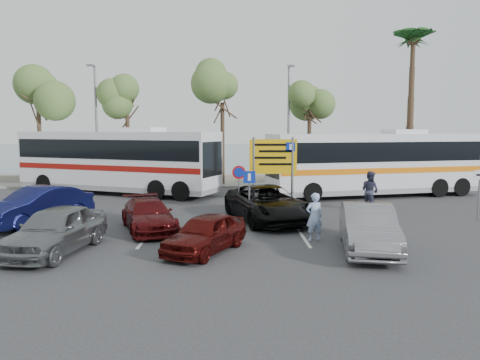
{
  "coord_description": "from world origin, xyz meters",
  "views": [
    {
      "loc": [
        -1.01,
        -18.34,
        3.98
      ],
      "look_at": [
        -0.54,
        3.0,
        1.63
      ],
      "focal_mm": 35.0,
      "sensor_mm": 36.0,
      "label": 1
    }
  ],
  "objects_px": {
    "street_lamp_left": "(96,119)",
    "car_maroon": "(148,215)",
    "car_silver_a": "(56,230)",
    "car_silver_b": "(368,228)",
    "coach_bus_right": "(374,165)",
    "pedestrian_far": "(370,191)",
    "street_lamp_right": "(289,120)",
    "coach_bus_left": "(117,163)",
    "direction_sign": "(273,162)",
    "car_red": "(205,233)",
    "pedestrian_near": "(314,217)",
    "car_blue": "(38,206)",
    "suv_black": "(267,204)"
  },
  "relations": [
    {
      "from": "car_red",
      "to": "pedestrian_near",
      "type": "distance_m",
      "value": 4.09
    },
    {
      "from": "suv_black",
      "to": "pedestrian_far",
      "type": "distance_m",
      "value": 5.9
    },
    {
      "from": "coach_bus_right",
      "to": "direction_sign",
      "type": "bearing_deg",
      "value": -138.7
    },
    {
      "from": "car_maroon",
      "to": "pedestrian_near",
      "type": "height_order",
      "value": "pedestrian_near"
    },
    {
      "from": "coach_bus_right",
      "to": "pedestrian_far",
      "type": "height_order",
      "value": "coach_bus_right"
    },
    {
      "from": "street_lamp_left",
      "to": "coach_bus_right",
      "type": "xyz_separation_m",
      "value": [
        17.5,
        -4.62,
        -2.77
      ]
    },
    {
      "from": "car_blue",
      "to": "car_maroon",
      "type": "bearing_deg",
      "value": 14.02
    },
    {
      "from": "street_lamp_right",
      "to": "pedestrian_far",
      "type": "xyz_separation_m",
      "value": [
        2.85,
        -9.34,
        -3.64
      ]
    },
    {
      "from": "street_lamp_right",
      "to": "direction_sign",
      "type": "relative_size",
      "value": 2.23
    },
    {
      "from": "car_silver_a",
      "to": "car_silver_b",
      "type": "relative_size",
      "value": 0.97
    },
    {
      "from": "street_lamp_left",
      "to": "direction_sign",
      "type": "distance_m",
      "value": 15.24
    },
    {
      "from": "suv_black",
      "to": "pedestrian_near",
      "type": "bearing_deg",
      "value": -83.79
    },
    {
      "from": "car_silver_a",
      "to": "car_red",
      "type": "xyz_separation_m",
      "value": [
        4.8,
        0.0,
        -0.14
      ]
    },
    {
      "from": "street_lamp_left",
      "to": "direction_sign",
      "type": "xyz_separation_m",
      "value": [
        11.0,
        -10.32,
        -2.17
      ]
    },
    {
      "from": "coach_bus_left",
      "to": "car_red",
      "type": "bearing_deg",
      "value": -66.22
    },
    {
      "from": "car_blue",
      "to": "suv_black",
      "type": "bearing_deg",
      "value": 31.62
    },
    {
      "from": "street_lamp_left",
      "to": "coach_bus_right",
      "type": "bearing_deg",
      "value": -14.78
    },
    {
      "from": "car_maroon",
      "to": "street_lamp_left",
      "type": "bearing_deg",
      "value": 93.47
    },
    {
      "from": "car_red",
      "to": "car_silver_a",
      "type": "bearing_deg",
      "value": -152.27
    },
    {
      "from": "car_red",
      "to": "pedestrian_far",
      "type": "bearing_deg",
      "value": 72.83
    },
    {
      "from": "street_lamp_right",
      "to": "car_silver_a",
      "type": "relative_size",
      "value": 1.79
    },
    {
      "from": "street_lamp_right",
      "to": "car_blue",
      "type": "xyz_separation_m",
      "value": [
        -12.0,
        -12.48,
        -3.81
      ]
    },
    {
      "from": "direction_sign",
      "to": "car_maroon",
      "type": "height_order",
      "value": "direction_sign"
    },
    {
      "from": "coach_bus_right",
      "to": "car_red",
      "type": "bearing_deg",
      "value": -126.86
    },
    {
      "from": "street_lamp_left",
      "to": "pedestrian_far",
      "type": "height_order",
      "value": "street_lamp_left"
    },
    {
      "from": "street_lamp_left",
      "to": "car_silver_b",
      "type": "distance_m",
      "value": 22.06
    },
    {
      "from": "street_lamp_right",
      "to": "car_blue",
      "type": "distance_m",
      "value": 17.73
    },
    {
      "from": "pedestrian_near",
      "to": "car_maroon",
      "type": "bearing_deg",
      "value": -30.64
    },
    {
      "from": "street_lamp_right",
      "to": "car_maroon",
      "type": "relative_size",
      "value": 1.88
    },
    {
      "from": "street_lamp_left",
      "to": "pedestrian_near",
      "type": "relative_size",
      "value": 4.65
    },
    {
      "from": "car_maroon",
      "to": "suv_black",
      "type": "xyz_separation_m",
      "value": [
        4.8,
        1.73,
        0.15
      ]
    },
    {
      "from": "car_silver_a",
      "to": "car_blue",
      "type": "xyz_separation_m",
      "value": [
        -2.4,
        4.54,
        0.02
      ]
    },
    {
      "from": "direction_sign",
      "to": "coach_bus_right",
      "type": "xyz_separation_m",
      "value": [
        6.5,
        5.71,
        -0.6
      ]
    },
    {
      "from": "car_silver_b",
      "to": "pedestrian_far",
      "type": "relative_size",
      "value": 2.39
    },
    {
      "from": "street_lamp_left",
      "to": "pedestrian_far",
      "type": "xyz_separation_m",
      "value": [
        15.85,
        -9.34,
        -3.64
      ]
    },
    {
      "from": "car_maroon",
      "to": "suv_black",
      "type": "bearing_deg",
      "value": 0.47
    },
    {
      "from": "coach_bus_left",
      "to": "pedestrian_near",
      "type": "relative_size",
      "value": 7.58
    },
    {
      "from": "coach_bus_right",
      "to": "pedestrian_near",
      "type": "bearing_deg",
      "value": -116.77
    },
    {
      "from": "car_red",
      "to": "pedestrian_near",
      "type": "xyz_separation_m",
      "value": [
        3.8,
        1.5,
        0.24
      ]
    },
    {
      "from": "street_lamp_left",
      "to": "pedestrian_far",
      "type": "bearing_deg",
      "value": -30.5
    },
    {
      "from": "car_maroon",
      "to": "pedestrian_near",
      "type": "relative_size",
      "value": 2.47
    },
    {
      "from": "car_red",
      "to": "car_silver_b",
      "type": "distance_m",
      "value": 5.3
    },
    {
      "from": "pedestrian_near",
      "to": "car_red",
      "type": "bearing_deg",
      "value": 6.79
    },
    {
      "from": "street_lamp_left",
      "to": "car_maroon",
      "type": "distance_m",
      "value": 15.45
    },
    {
      "from": "street_lamp_left",
      "to": "coach_bus_left",
      "type": "height_order",
      "value": "street_lamp_left"
    },
    {
      "from": "car_maroon",
      "to": "street_lamp_right",
      "type": "bearing_deg",
      "value": 42.97
    },
    {
      "from": "car_blue",
      "to": "suv_black",
      "type": "xyz_separation_m",
      "value": [
        9.6,
        0.46,
        -0.01
      ]
    },
    {
      "from": "pedestrian_near",
      "to": "pedestrian_far",
      "type": "xyz_separation_m",
      "value": [
        3.85,
        6.18,
        0.1
      ]
    },
    {
      "from": "coach_bus_right",
      "to": "car_red",
      "type": "height_order",
      "value": "coach_bus_right"
    },
    {
      "from": "car_silver_a",
      "to": "car_maroon",
      "type": "relative_size",
      "value": 1.05
    }
  ]
}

